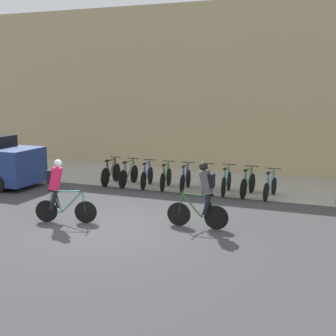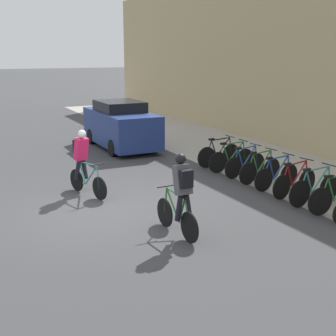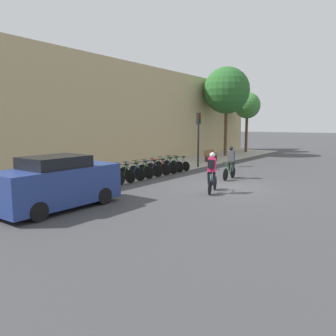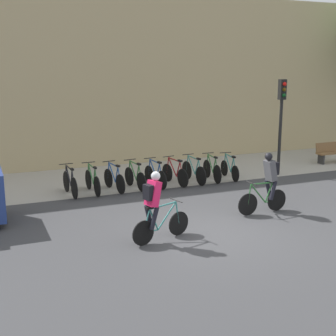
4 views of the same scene
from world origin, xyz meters
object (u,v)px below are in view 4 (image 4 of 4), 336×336
at_px(parked_bike_0, 70,183).
at_px(bench, 332,152).
at_px(cyclist_grey, 268,181).
at_px(parked_bike_7, 212,170).
at_px(parked_bike_6, 194,171).
at_px(parked_bike_1, 93,181).
at_px(traffic_light_pole, 281,109).
at_px(parked_bike_2, 114,179).
at_px(parked_bike_4, 155,175).
at_px(parked_bike_3, 135,177).
at_px(parked_bike_5, 175,174).
at_px(cyclist_pink, 155,204).
at_px(parked_bike_8, 230,169).

height_order(parked_bike_0, bench, parked_bike_0).
height_order(cyclist_grey, parked_bike_7, cyclist_grey).
bearing_deg(cyclist_grey, parked_bike_6, 96.12).
height_order(parked_bike_1, traffic_light_pole, traffic_light_pole).
height_order(parked_bike_2, parked_bike_4, parked_bike_2).
height_order(parked_bike_1, parked_bike_2, parked_bike_1).
relative_size(parked_bike_3, parked_bike_5, 0.97).
bearing_deg(cyclist_pink, parked_bike_3, 76.74).
relative_size(parked_bike_6, parked_bike_8, 1.08).
bearing_deg(parked_bike_8, parked_bike_3, 179.97).
distance_m(parked_bike_3, parked_bike_5, 1.50).
bearing_deg(parked_bike_8, cyclist_pink, -134.77).
xyz_separation_m(parked_bike_2, parked_bike_4, (1.49, -0.00, -0.00)).
bearing_deg(parked_bike_6, parked_bike_7, 0.04).
height_order(parked_bike_3, bench, parked_bike_3).
distance_m(parked_bike_1, parked_bike_8, 5.23).
xyz_separation_m(cyclist_pink, traffic_light_pole, (7.04, 4.85, 1.59)).
relative_size(parked_bike_0, traffic_light_pole, 0.47).
bearing_deg(parked_bike_4, traffic_light_pole, -0.98).
xyz_separation_m(parked_bike_4, parked_bike_8, (2.99, -0.00, -0.02)).
bearing_deg(parked_bike_1, parked_bike_6, 0.01).
distance_m(parked_bike_1, parked_bike_7, 4.48).
height_order(parked_bike_1, parked_bike_8, parked_bike_1).
bearing_deg(parked_bike_3, parked_bike_5, -0.03).
xyz_separation_m(parked_bike_6, parked_bike_7, (0.75, 0.00, -0.00)).
bearing_deg(bench, parked_bike_2, -175.10).
bearing_deg(parked_bike_8, parked_bike_1, 179.99).
height_order(parked_bike_7, traffic_light_pole, traffic_light_pole).
xyz_separation_m(parked_bike_7, parked_bike_8, (0.75, -0.00, -0.02)).
distance_m(parked_bike_2, parked_bike_8, 4.48).
height_order(parked_bike_5, bench, parked_bike_5).
bearing_deg(parked_bike_8, bench, 8.77).
xyz_separation_m(parked_bike_5, parked_bike_6, (0.75, 0.00, 0.01)).
height_order(parked_bike_3, parked_bike_8, parked_bike_3).
bearing_deg(parked_bike_8, parked_bike_7, 179.89).
relative_size(parked_bike_4, parked_bike_8, 1.02).
distance_m(parked_bike_0, traffic_light_pole, 8.39).
height_order(parked_bike_2, parked_bike_7, parked_bike_7).
bearing_deg(parked_bike_8, parked_bike_5, 179.98).
distance_m(parked_bike_1, parked_bike_6, 3.74).
bearing_deg(cyclist_grey, parked_bike_7, 85.49).
height_order(cyclist_pink, parked_bike_0, cyclist_pink).
xyz_separation_m(parked_bike_4, parked_bike_7, (2.24, 0.00, 0.01)).
bearing_deg(parked_bike_0, bench, 4.27).
distance_m(parked_bike_5, bench, 7.92).
distance_m(parked_bike_7, bench, 6.44).
xyz_separation_m(parked_bike_1, parked_bike_5, (2.99, 0.00, -0.01)).
bearing_deg(cyclist_grey, traffic_light_pole, 50.76).
height_order(cyclist_grey, parked_bike_6, cyclist_grey).
xyz_separation_m(parked_bike_7, traffic_light_pole, (2.88, -0.09, 2.13)).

